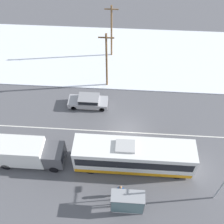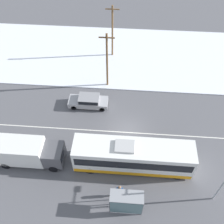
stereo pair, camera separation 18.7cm
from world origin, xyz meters
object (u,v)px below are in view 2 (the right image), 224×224
at_px(city_bus, 133,156).
at_px(bus_shelter, 126,203).
at_px(utility_pole_roadside, 107,60).
at_px(utility_pole_snowlot, 112,31).
at_px(box_truck, 24,151).
at_px(sedan_car, 89,101).
at_px(pedestrian_at_stop, 120,190).

height_order(city_bus, bus_shelter, city_bus).
height_order(utility_pole_roadside, utility_pole_snowlot, utility_pole_roadside).
distance_m(box_truck, sedan_car, 9.62).
xyz_separation_m(sedan_car, bus_shelter, (4.99, -12.39, 0.87)).
height_order(bus_shelter, utility_pole_snowlot, utility_pole_snowlot).
bearing_deg(pedestrian_at_stop, sedan_car, 111.47).
height_order(sedan_car, pedestrian_at_stop, pedestrian_at_stop).
distance_m(city_bus, sedan_car, 9.54).
bearing_deg(box_truck, pedestrian_at_stop, -17.48).
relative_size(box_truck, pedestrian_at_stop, 4.16).
xyz_separation_m(city_bus, utility_pole_snowlot, (-3.35, 17.90, 2.30)).
height_order(city_bus, pedestrian_at_stop, city_bus).
bearing_deg(box_truck, city_bus, 1.28).
distance_m(city_bus, bus_shelter, 4.62).
xyz_separation_m(city_bus, bus_shelter, (-0.45, -4.60, -0.01)).
bearing_deg(sedan_car, utility_pole_snowlot, -101.70).
bearing_deg(city_bus, utility_pole_snowlot, 100.58).
relative_size(utility_pole_roadside, utility_pole_snowlot, 1.01).
relative_size(sedan_car, pedestrian_at_stop, 2.63).
height_order(sedan_car, bus_shelter, bus_shelter).
height_order(pedestrian_at_stop, bus_shelter, bus_shelter).
xyz_separation_m(box_truck, sedan_car, (5.23, 8.03, -0.83)).
height_order(box_truck, utility_pole_snowlot, utility_pole_snowlot).
distance_m(pedestrian_at_stop, utility_pole_snowlot, 21.47).
distance_m(sedan_car, bus_shelter, 13.38).
bearing_deg(city_bus, utility_pole_roadside, 106.89).
height_order(pedestrian_at_stop, utility_pole_roadside, utility_pole_roadside).
relative_size(sedan_car, utility_pole_snowlot, 0.62).
relative_size(city_bus, pedestrian_at_stop, 6.43).
height_order(sedan_car, utility_pole_roadside, utility_pole_roadside).
height_order(city_bus, sedan_car, city_bus).
bearing_deg(city_bus, pedestrian_at_stop, -108.63).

